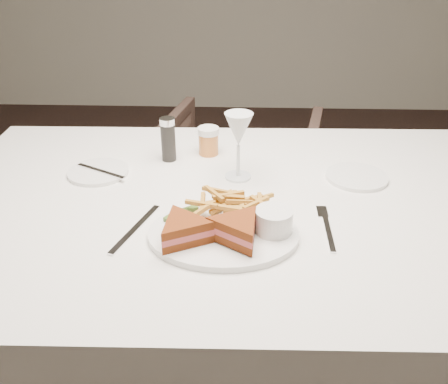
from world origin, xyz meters
TOP-DOWN VIEW (x-y plane):
  - ground at (0.00, 0.00)m, footprint 5.00×5.00m
  - table at (0.01, -0.34)m, footprint 1.43×0.97m
  - chair_far at (0.03, 0.57)m, footprint 0.76×0.73m
  - table_setting at (0.01, -0.40)m, footprint 0.84×0.60m

SIDE VIEW (x-z plane):
  - ground at x=0.00m, z-range 0.00..0.00m
  - chair_far at x=0.03m, z-range 0.00..0.68m
  - table at x=0.01m, z-range 0.00..0.75m
  - table_setting at x=0.01m, z-range 0.70..0.88m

